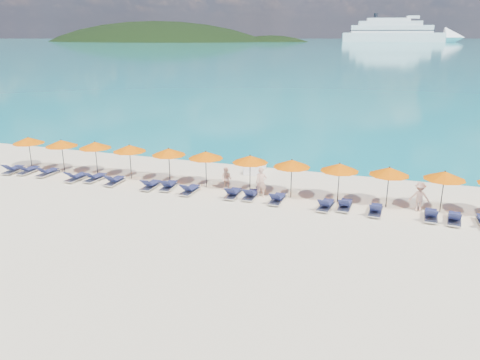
% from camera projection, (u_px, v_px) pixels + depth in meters
% --- Properties ---
extents(ground, '(1400.00, 1400.00, 0.00)m').
position_uv_depth(ground, '(221.00, 220.00, 23.47)').
color(ground, beige).
extents(sea, '(1600.00, 1300.00, 0.01)m').
position_uv_depth(sea, '(400.00, 41.00, 619.60)').
color(sea, '#1FA9B2').
rests_on(sea, ground).
extents(headland_main, '(374.00, 242.00, 126.50)m').
position_uv_depth(headland_main, '(156.00, 72.00, 615.15)').
color(headland_main, black).
rests_on(headland_main, ground).
extents(headland_small, '(162.00, 126.00, 85.50)m').
position_uv_depth(headland_small, '(270.00, 71.00, 586.02)').
color(headland_small, black).
rests_on(headland_small, ground).
extents(cruise_ship, '(142.26, 43.78, 39.11)m').
position_uv_depth(cruise_ship, '(404.00, 33.00, 556.34)').
color(cruise_ship, white).
rests_on(cruise_ship, ground).
extents(jetski, '(0.96, 2.26, 0.79)m').
position_uv_depth(jetski, '(255.00, 167.00, 31.52)').
color(jetski, white).
rests_on(jetski, ground).
extents(beachgoer_a, '(0.72, 0.57, 1.72)m').
position_uv_depth(beachgoer_a, '(261.00, 183.00, 26.50)').
color(beachgoer_a, '#DFA88E').
rests_on(beachgoer_a, ground).
extents(beachgoer_b, '(0.73, 0.47, 1.43)m').
position_uv_depth(beachgoer_b, '(226.00, 179.00, 27.61)').
color(beachgoer_b, '#DFA88E').
rests_on(beachgoer_b, ground).
extents(beachgoer_c, '(1.05, 0.55, 1.57)m').
position_uv_depth(beachgoer_c, '(419.00, 197.00, 24.40)').
color(beachgoer_c, '#DFA88E').
rests_on(beachgoer_c, ground).
extents(umbrella_0, '(2.10, 2.10, 2.28)m').
position_uv_depth(umbrella_0, '(28.00, 140.00, 31.72)').
color(umbrella_0, black).
rests_on(umbrella_0, ground).
extents(umbrella_1, '(2.10, 2.10, 2.28)m').
position_uv_depth(umbrella_1, '(61.00, 143.00, 30.89)').
color(umbrella_1, black).
rests_on(umbrella_1, ground).
extents(umbrella_2, '(2.10, 2.10, 2.28)m').
position_uv_depth(umbrella_2, '(95.00, 145.00, 30.36)').
color(umbrella_2, black).
rests_on(umbrella_2, ground).
extents(umbrella_3, '(2.10, 2.10, 2.28)m').
position_uv_depth(umbrella_3, '(129.00, 148.00, 29.52)').
color(umbrella_3, black).
rests_on(umbrella_3, ground).
extents(umbrella_4, '(2.10, 2.10, 2.28)m').
position_uv_depth(umbrella_4, '(169.00, 152.00, 28.63)').
color(umbrella_4, black).
rests_on(umbrella_4, ground).
extents(umbrella_5, '(2.10, 2.10, 2.28)m').
position_uv_depth(umbrella_5, '(206.00, 155.00, 27.87)').
color(umbrella_5, black).
rests_on(umbrella_5, ground).
extents(umbrella_6, '(2.10, 2.10, 2.28)m').
position_uv_depth(umbrella_6, '(250.00, 159.00, 26.96)').
color(umbrella_6, black).
rests_on(umbrella_6, ground).
extents(umbrella_7, '(2.10, 2.10, 2.28)m').
position_uv_depth(umbrella_7, '(292.00, 163.00, 26.05)').
color(umbrella_7, black).
rests_on(umbrella_7, ground).
extents(umbrella_8, '(2.10, 2.10, 2.28)m').
position_uv_depth(umbrella_8, '(340.00, 167.00, 25.30)').
color(umbrella_8, black).
rests_on(umbrella_8, ground).
extents(umbrella_9, '(2.10, 2.10, 2.28)m').
position_uv_depth(umbrella_9, '(389.00, 171.00, 24.55)').
color(umbrella_9, black).
rests_on(umbrella_9, ground).
extents(umbrella_10, '(2.10, 2.10, 2.28)m').
position_uv_depth(umbrella_10, '(445.00, 175.00, 23.83)').
color(umbrella_10, black).
rests_on(umbrella_10, ground).
extents(lounger_0, '(0.78, 1.75, 0.66)m').
position_uv_depth(lounger_0, '(13.00, 169.00, 31.34)').
color(lounger_0, silver).
rests_on(lounger_0, ground).
extents(lounger_1, '(0.63, 1.70, 0.66)m').
position_uv_depth(lounger_1, '(28.00, 170.00, 31.18)').
color(lounger_1, silver).
rests_on(lounger_1, ground).
extents(lounger_2, '(0.70, 1.73, 0.66)m').
position_uv_depth(lounger_2, '(47.00, 172.00, 30.69)').
color(lounger_2, silver).
rests_on(lounger_2, ground).
extents(lounger_3, '(0.73, 1.74, 0.66)m').
position_uv_depth(lounger_3, '(76.00, 177.00, 29.65)').
color(lounger_3, silver).
rests_on(lounger_3, ground).
extents(lounger_4, '(0.76, 1.75, 0.66)m').
position_uv_depth(lounger_4, '(95.00, 177.00, 29.58)').
color(lounger_4, silver).
rests_on(lounger_4, ground).
extents(lounger_5, '(0.67, 1.72, 0.66)m').
position_uv_depth(lounger_5, '(114.00, 181.00, 28.93)').
color(lounger_5, silver).
rests_on(lounger_5, ground).
extents(lounger_6, '(0.64, 1.71, 0.66)m').
position_uv_depth(lounger_6, '(151.00, 185.00, 28.11)').
color(lounger_6, silver).
rests_on(lounger_6, ground).
extents(lounger_7, '(0.79, 1.75, 0.66)m').
position_uv_depth(lounger_7, '(168.00, 185.00, 28.00)').
color(lounger_7, silver).
rests_on(lounger_7, ground).
extents(lounger_8, '(0.70, 1.73, 0.66)m').
position_uv_depth(lounger_8, '(190.00, 190.00, 27.24)').
color(lounger_8, silver).
rests_on(lounger_8, ground).
extents(lounger_9, '(0.67, 1.72, 0.66)m').
position_uv_depth(lounger_9, '(233.00, 193.00, 26.64)').
color(lounger_9, silver).
rests_on(lounger_9, ground).
extents(lounger_10, '(0.64, 1.71, 0.66)m').
position_uv_depth(lounger_10, '(251.00, 194.00, 26.42)').
color(lounger_10, silver).
rests_on(lounger_10, ground).
extents(lounger_11, '(0.65, 1.71, 0.66)m').
position_uv_depth(lounger_11, '(277.00, 199.00, 25.76)').
color(lounger_11, silver).
rests_on(lounger_11, ground).
extents(lounger_12, '(0.78, 1.75, 0.66)m').
position_uv_depth(lounger_12, '(326.00, 205.00, 24.81)').
color(lounger_12, silver).
rests_on(lounger_12, ground).
extents(lounger_13, '(0.67, 1.72, 0.66)m').
position_uv_depth(lounger_13, '(345.00, 205.00, 24.81)').
color(lounger_13, silver).
rests_on(lounger_13, ground).
extents(lounger_14, '(0.68, 1.72, 0.66)m').
position_uv_depth(lounger_14, '(376.00, 210.00, 24.11)').
color(lounger_14, silver).
rests_on(lounger_14, ground).
extents(lounger_15, '(0.68, 1.72, 0.66)m').
position_uv_depth(lounger_15, '(431.00, 215.00, 23.41)').
color(lounger_15, silver).
rests_on(lounger_15, ground).
extents(lounger_16, '(0.78, 1.75, 0.66)m').
position_uv_depth(lounger_16, '(455.00, 218.00, 23.00)').
color(lounger_16, silver).
rests_on(lounger_16, ground).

